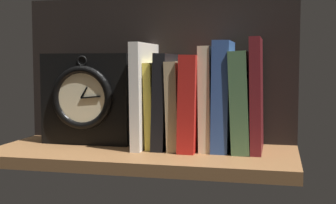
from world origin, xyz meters
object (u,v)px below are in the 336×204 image
(book_black_skeptic, at_px, (165,101))
(book_blue_modern, at_px, (223,96))
(book_cream_twain, at_px, (208,98))
(book_maroon_dawkins, at_px, (257,95))
(book_green_romantic, at_px, (241,101))
(framed_clock, at_px, (87,99))
(book_tan_shortstories, at_px, (178,105))
(book_white_catcher, at_px, (145,95))
(book_yellow_seinlanguage, at_px, (155,105))
(book_red_requiem, at_px, (193,102))

(book_black_skeptic, relative_size, book_blue_modern, 0.89)
(book_cream_twain, xyz_separation_m, book_maroon_dawkins, (0.10, 0.00, 0.01))
(book_blue_modern, xyz_separation_m, book_green_romantic, (0.04, 0.00, -0.01))
(book_black_skeptic, distance_m, framed_clock, 0.19)
(book_tan_shortstories, distance_m, framed_clock, 0.22)
(book_white_catcher, height_order, book_maroon_dawkins, book_maroon_dawkins)
(book_yellow_seinlanguage, relative_size, book_red_requiem, 0.92)
(book_tan_shortstories, height_order, book_green_romantic, book_green_romantic)
(book_tan_shortstories, height_order, framed_clock, framed_clock)
(book_tan_shortstories, relative_size, book_green_romantic, 0.90)
(book_red_requiem, relative_size, book_blue_modern, 0.87)
(book_tan_shortstories, bearing_deg, book_cream_twain, 0.00)
(book_yellow_seinlanguage, xyz_separation_m, book_black_skeptic, (0.02, 0.00, 0.01))
(book_yellow_seinlanguage, distance_m, framed_clock, 0.16)
(book_green_romantic, bearing_deg, book_tan_shortstories, 180.00)
(book_white_catcher, height_order, book_cream_twain, book_white_catcher)
(book_maroon_dawkins, distance_m, framed_clock, 0.39)
(book_black_skeptic, height_order, book_blue_modern, book_blue_modern)
(book_maroon_dawkins, relative_size, framed_clock, 1.15)
(book_white_catcher, relative_size, book_blue_modern, 0.99)
(book_yellow_seinlanguage, height_order, framed_clock, framed_clock)
(book_tan_shortstories, relative_size, book_red_requiem, 0.93)
(book_blue_modern, bearing_deg, book_green_romantic, 0.00)
(book_red_requiem, xyz_separation_m, book_blue_modern, (0.07, -0.00, 0.01))
(book_red_requiem, distance_m, book_green_romantic, 0.10)
(book_yellow_seinlanguage, relative_size, book_black_skeptic, 0.90)
(book_white_catcher, relative_size, book_black_skeptic, 1.11)
(book_yellow_seinlanguage, distance_m, book_black_skeptic, 0.03)
(book_black_skeptic, relative_size, book_green_romantic, 0.98)
(framed_clock, bearing_deg, book_black_skeptic, -0.52)
(book_red_requiem, bearing_deg, book_yellow_seinlanguage, -180.00)
(book_yellow_seinlanguage, distance_m, book_blue_modern, 0.15)
(book_yellow_seinlanguage, xyz_separation_m, framed_clock, (-0.16, 0.00, 0.01))
(book_red_requiem, bearing_deg, book_white_catcher, -180.00)
(book_red_requiem, bearing_deg, book_tan_shortstories, -180.00)
(book_white_catcher, height_order, book_black_skeptic, book_white_catcher)
(book_tan_shortstories, xyz_separation_m, book_maroon_dawkins, (0.17, 0.00, 0.02))
(book_black_skeptic, distance_m, book_green_romantic, 0.17)
(book_green_romantic, height_order, book_maroon_dawkins, book_maroon_dawkins)
(book_black_skeptic, distance_m, book_red_requiem, 0.06)
(book_blue_modern, height_order, framed_clock, book_blue_modern)
(book_black_skeptic, height_order, book_maroon_dawkins, book_maroon_dawkins)
(book_white_catcher, bearing_deg, book_red_requiem, 0.00)
(book_white_catcher, height_order, book_green_romantic, book_white_catcher)
(book_maroon_dawkins, bearing_deg, book_white_catcher, 180.00)
(book_white_catcher, relative_size, book_yellow_seinlanguage, 1.23)
(book_cream_twain, bearing_deg, book_maroon_dawkins, 0.00)
(book_white_catcher, xyz_separation_m, framed_clock, (-0.14, 0.00, -0.01))
(book_white_catcher, distance_m, book_maroon_dawkins, 0.25)
(book_green_romantic, bearing_deg, book_black_skeptic, 180.00)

